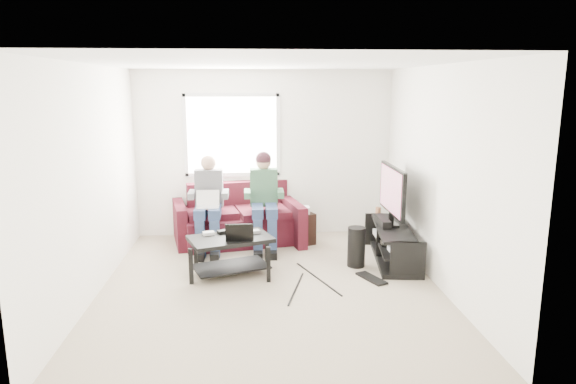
{
  "coord_description": "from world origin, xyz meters",
  "views": [
    {
      "loc": [
        -0.21,
        -5.79,
        2.37
      ],
      "look_at": [
        0.26,
        0.6,
        1.03
      ],
      "focal_mm": 32.0,
      "sensor_mm": 36.0,
      "label": 1
    }
  ],
  "objects_px": {
    "tv": "(392,192)",
    "end_table": "(302,227)",
    "sofa": "(238,221)",
    "tv_stand": "(392,245)",
    "coffee_table": "(231,247)",
    "subwoofer": "(356,247)"
  },
  "relations": [
    {
      "from": "tv",
      "to": "end_table",
      "type": "relative_size",
      "value": 1.9
    },
    {
      "from": "tv",
      "to": "end_table",
      "type": "height_order",
      "value": "tv"
    },
    {
      "from": "sofa",
      "to": "tv_stand",
      "type": "relative_size",
      "value": 1.37
    },
    {
      "from": "sofa",
      "to": "coffee_table",
      "type": "xyz_separation_m",
      "value": [
        -0.05,
        -1.4,
        0.04
      ]
    },
    {
      "from": "tv_stand",
      "to": "tv",
      "type": "height_order",
      "value": "tv"
    },
    {
      "from": "sofa",
      "to": "coffee_table",
      "type": "height_order",
      "value": "sofa"
    },
    {
      "from": "tv",
      "to": "coffee_table",
      "type": "bearing_deg",
      "value": -167.54
    },
    {
      "from": "coffee_table",
      "to": "tv",
      "type": "distance_m",
      "value": 2.31
    },
    {
      "from": "sofa",
      "to": "end_table",
      "type": "relative_size",
      "value": 3.57
    },
    {
      "from": "tv_stand",
      "to": "end_table",
      "type": "relative_size",
      "value": 2.61
    },
    {
      "from": "subwoofer",
      "to": "sofa",
      "type": "bearing_deg",
      "value": 142.99
    },
    {
      "from": "tv_stand",
      "to": "subwoofer",
      "type": "xyz_separation_m",
      "value": [
        -0.54,
        -0.19,
        0.05
      ]
    },
    {
      "from": "coffee_table",
      "to": "subwoofer",
      "type": "distance_m",
      "value": 1.66
    },
    {
      "from": "subwoofer",
      "to": "end_table",
      "type": "height_order",
      "value": "end_table"
    },
    {
      "from": "tv_stand",
      "to": "subwoofer",
      "type": "relative_size",
      "value": 2.83
    },
    {
      "from": "coffee_table",
      "to": "end_table",
      "type": "xyz_separation_m",
      "value": [
        1.03,
        1.24,
        -0.11
      ]
    },
    {
      "from": "end_table",
      "to": "tv",
      "type": "bearing_deg",
      "value": -33.15
    },
    {
      "from": "tv_stand",
      "to": "subwoofer",
      "type": "distance_m",
      "value": 0.57
    },
    {
      "from": "subwoofer",
      "to": "tv",
      "type": "bearing_deg",
      "value": 28.18
    },
    {
      "from": "sofa",
      "to": "end_table",
      "type": "xyz_separation_m",
      "value": [
        0.97,
        -0.16,
        -0.07
      ]
    },
    {
      "from": "coffee_table",
      "to": "tv",
      "type": "height_order",
      "value": "tv"
    },
    {
      "from": "coffee_table",
      "to": "subwoofer",
      "type": "height_order",
      "value": "subwoofer"
    }
  ]
}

